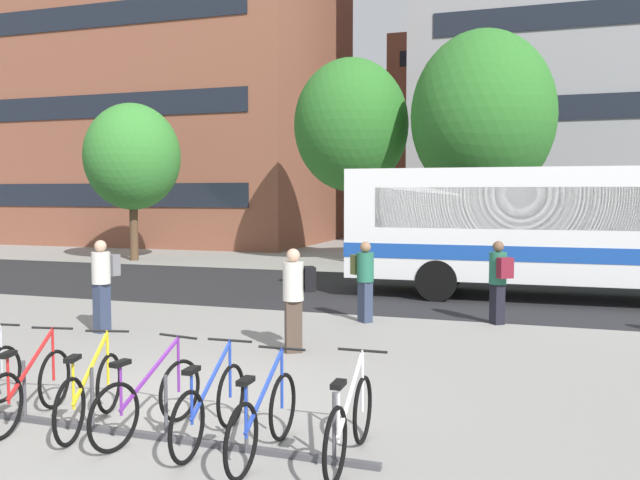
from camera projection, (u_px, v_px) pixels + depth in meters
ground at (158, 412)px, 7.82m from camera, size 200.00×200.00×0.00m
bus_lane_asphalt at (368, 290)px, 17.67m from camera, size 80.00×7.20×0.01m
city_bus at (602, 228)px, 15.76m from camera, size 12.07×2.80×3.20m
bike_rack at (58, 417)px, 7.34m from camera, size 7.39×0.17×0.70m
parked_bicycle_red_4 at (31, 389)px, 7.44m from camera, size 0.53×1.70×0.99m
parked_bicycle_yellow_5 at (90, 394)px, 7.26m from camera, size 0.59×1.69×0.99m
parked_bicycle_purple_6 at (149, 400)px, 7.03m from camera, size 0.52×1.71×0.99m
parked_bicycle_blue_7 at (211, 407)px, 6.79m from camera, size 0.52×1.72×0.99m
parked_bicycle_blue_8 at (264, 419)px, 6.43m from camera, size 0.52×1.72×0.99m
parked_bicycle_white_9 at (350, 423)px, 6.33m from camera, size 0.52×1.72×0.99m
commuter_black_pack_1 at (295, 293)px, 10.69m from camera, size 0.61×0.53×1.70m
commuter_maroon_pack_2 at (499, 277)px, 13.00m from camera, size 0.55×0.60×1.66m
commuter_grey_pack_3 at (103, 279)px, 12.26m from camera, size 0.41×0.57×1.73m
commuter_olive_pack_4 at (364, 276)px, 13.25m from camera, size 0.59×0.58×1.63m
street_tree_1 at (351, 125)px, 24.63m from camera, size 4.28×4.28×7.63m
street_tree_2 at (132, 157)px, 25.33m from camera, size 3.66×3.66×6.05m
street_tree_3 at (483, 116)px, 22.33m from camera, size 4.85×4.85×8.11m
building_left_wing at (128, 54)px, 37.46m from camera, size 23.16×12.34×21.02m
building_right_wing at (634, 5)px, 32.63m from camera, size 20.76×10.80×23.89m
building_centre_block at (504, 135)px, 50.07m from camera, size 16.17×10.13×14.11m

